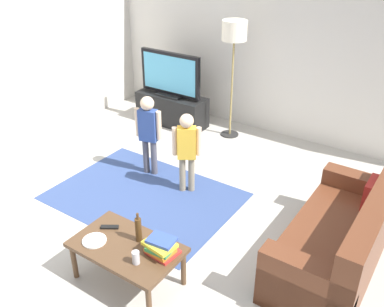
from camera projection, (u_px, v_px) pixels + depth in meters
name	position (u px, v px, depth m)	size (l,w,h in m)	color
ground	(162.00, 226.00, 4.74)	(7.80, 7.80, 0.00)	#B2ADA3
wall_back	(283.00, 48.00, 6.28)	(6.00, 0.12, 2.70)	silver
area_rug	(145.00, 196.00, 5.25)	(2.20, 1.60, 0.01)	#33477A
tv_stand	(172.00, 110.00, 7.06)	(1.20, 0.44, 0.50)	black
tv	(170.00, 75.00, 6.76)	(1.10, 0.28, 0.71)	black
couch	(343.00, 242.00, 4.06)	(0.80, 1.80, 0.86)	brown
floor_lamp	(234.00, 37.00, 6.05)	(0.36, 0.36, 1.78)	#262626
child_near_tv	(148.00, 129.00, 5.44)	(0.36, 0.18, 1.09)	#4C4C59
child_center	(187.00, 146.00, 5.08)	(0.30, 0.23, 1.04)	gray
coffee_table	(127.00, 250.00, 3.85)	(1.00, 0.60, 0.42)	#513823
book_stack	(161.00, 247.00, 3.70)	(0.30, 0.26, 0.15)	red
bottle	(138.00, 229.00, 3.83)	(0.06, 0.06, 0.30)	#4C3319
tv_remote	(110.00, 227.00, 4.04)	(0.17, 0.05, 0.02)	black
soda_can	(136.00, 258.00, 3.60)	(0.07, 0.07, 0.12)	silver
plate	(94.00, 241.00, 3.87)	(0.22, 0.22, 0.02)	white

